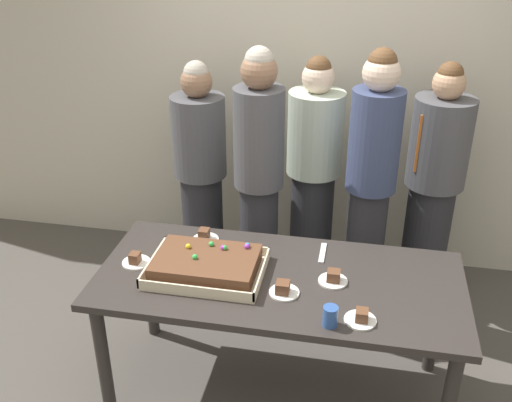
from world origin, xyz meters
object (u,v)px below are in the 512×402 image
(party_table, at_px, (279,292))
(person_serving_front, at_px, (201,172))
(plated_slice_center_front, at_px, (283,290))
(drink_cup_nearest, at_px, (330,316))
(person_green_shirt_behind, at_px, (313,174))
(plated_slice_far_right, at_px, (333,278))
(person_left_edge_reaching, at_px, (371,184))
(plated_slice_near_right, at_px, (361,318))
(person_far_right_suit, at_px, (259,179))
(plated_slice_near_left, at_px, (205,237))
(cake_server_utensil, at_px, (323,253))
(person_striped_tie_right, at_px, (433,185))
(plated_slice_far_left, at_px, (136,260))
(sheet_cake, at_px, (206,265))

(party_table, xyz_separation_m, person_serving_front, (-0.73, 1.09, 0.14))
(plated_slice_center_front, relative_size, drink_cup_nearest, 1.50)
(person_green_shirt_behind, bearing_deg, plated_slice_far_right, 30.88)
(plated_slice_center_front, distance_m, person_left_edge_reaching, 1.08)
(plated_slice_near_right, distance_m, person_left_edge_reaching, 1.15)
(person_green_shirt_behind, xyz_separation_m, person_far_right_suit, (-0.31, -0.35, 0.09))
(plated_slice_near_left, xyz_separation_m, person_serving_front, (-0.25, 0.80, 0.02))
(cake_server_utensil, distance_m, person_serving_front, 1.23)
(plated_slice_far_right, bearing_deg, person_striped_tie_right, 63.17)
(plated_slice_near_left, bearing_deg, drink_cup_nearest, -39.11)
(plated_slice_far_right, relative_size, person_green_shirt_behind, 0.09)
(plated_slice_near_left, bearing_deg, plated_slice_far_right, -19.97)
(drink_cup_nearest, distance_m, person_striped_tie_right, 1.56)
(drink_cup_nearest, xyz_separation_m, person_striped_tie_right, (0.55, 1.46, 0.02))
(plated_slice_near_right, xyz_separation_m, person_green_shirt_behind, (-0.37, 1.43, 0.05))
(plated_slice_near_right, relative_size, plated_slice_far_left, 1.00)
(party_table, bearing_deg, plated_slice_far_right, 2.62)
(plated_slice_near_right, distance_m, drink_cup_nearest, 0.15)
(plated_slice_far_left, bearing_deg, sheet_cake, -1.95)
(person_green_shirt_behind, distance_m, person_left_edge_reaching, 0.49)
(person_striped_tie_right, relative_size, person_left_edge_reaching, 0.93)
(person_striped_tie_right, bearing_deg, plated_slice_far_left, -8.22)
(person_serving_front, xyz_separation_m, person_striped_tie_right, (1.56, 0.04, 0.03))
(person_serving_front, height_order, person_green_shirt_behind, person_green_shirt_behind)
(sheet_cake, distance_m, drink_cup_nearest, 0.73)
(plated_slice_far_right, bearing_deg, drink_cup_nearest, -88.11)
(person_striped_tie_right, bearing_deg, person_left_edge_reaching, -10.97)
(cake_server_utensil, bearing_deg, plated_slice_near_left, 178.80)
(plated_slice_near_left, height_order, person_serving_front, person_serving_front)
(party_table, height_order, person_striped_tie_right, person_striped_tie_right)
(person_far_right_suit, bearing_deg, person_left_edge_reaching, 102.20)
(plated_slice_near_right, distance_m, plated_slice_far_right, 0.33)
(party_table, relative_size, person_striped_tie_right, 1.14)
(plated_slice_center_front, bearing_deg, person_left_edge_reaching, 68.78)
(plated_slice_near_left, relative_size, person_green_shirt_behind, 0.09)
(person_green_shirt_behind, bearing_deg, person_striped_tie_right, 107.52)
(sheet_cake, distance_m, person_far_right_suit, 0.86)
(plated_slice_near_right, xyz_separation_m, person_striped_tie_right, (0.41, 1.40, 0.05))
(cake_server_utensil, height_order, person_far_right_suit, person_far_right_suit)
(cake_server_utensil, relative_size, person_far_right_suit, 0.11)
(plated_slice_far_left, xyz_separation_m, plated_slice_center_front, (0.81, -0.11, 0.00))
(party_table, height_order, sheet_cake, sheet_cake)
(plated_slice_far_right, relative_size, drink_cup_nearest, 1.50)
(plated_slice_near_left, bearing_deg, sheet_cake, -72.93)
(plated_slice_near_right, relative_size, person_far_right_suit, 0.08)
(sheet_cake, relative_size, cake_server_utensil, 2.97)
(person_left_edge_reaching, bearing_deg, person_far_right_suit, -43.57)
(party_table, height_order, cake_server_utensil, cake_server_utensil)
(plated_slice_far_right, distance_m, person_far_right_suit, 0.97)
(plated_slice_far_left, bearing_deg, person_left_edge_reaching, 36.36)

